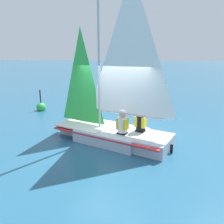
% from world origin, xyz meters
% --- Properties ---
extents(ground_plane, '(260.00, 260.00, 0.00)m').
position_xyz_m(ground_plane, '(0.00, 0.00, 0.00)').
color(ground_plane, '#235675').
extents(sailboat_main, '(2.61, 4.19, 5.24)m').
position_xyz_m(sailboat_main, '(0.01, 0.04, 0.76)').
color(sailboat_main, '#B2BCCC').
rests_on(sailboat_main, ground_plane).
extents(sailor_helm, '(0.37, 0.40, 1.16)m').
position_xyz_m(sailor_helm, '(0.36, 0.43, 0.63)').
color(sailor_helm, black).
rests_on(sailor_helm, ground_plane).
extents(sailor_crew, '(0.37, 0.40, 1.16)m').
position_xyz_m(sailor_crew, '(-0.01, 0.96, 0.63)').
color(sailor_crew, black).
rests_on(sailor_crew, ground_plane).
extents(buoy_marker, '(0.49, 0.49, 1.16)m').
position_xyz_m(buoy_marker, '(-3.22, -4.67, 0.18)').
color(buoy_marker, green).
rests_on(buoy_marker, ground_plane).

